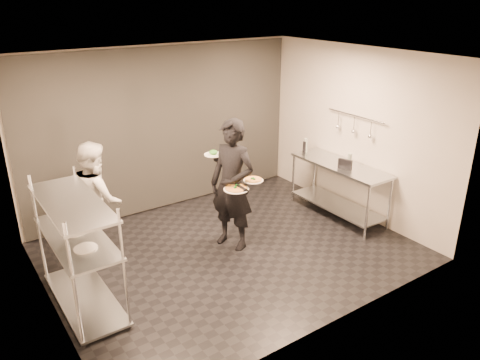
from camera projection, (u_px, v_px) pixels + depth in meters
room_shell at (189, 141)px, 7.29m from camera, size 5.00×4.00×2.80m
pass_rack at (78, 248)px, 5.49m from camera, size 0.60×1.60×1.50m
prep_counter at (339, 181)px, 7.82m from camera, size 0.60×1.80×0.92m
utensil_rail at (354, 125)px, 7.61m from camera, size 0.07×1.20×0.31m
waiter at (232, 185)px, 6.74m from camera, size 0.70×0.83×1.94m
chef at (97, 199)px, 6.63m from camera, size 0.68×0.85×1.68m
pizza_plate_near at (236, 188)px, 6.52m from camera, size 0.36×0.36×0.05m
pizza_plate_far at (253, 180)px, 6.63m from camera, size 0.28×0.28×0.05m
salad_plate at (213, 153)px, 6.78m from camera, size 0.27×0.27×0.07m
pos_monitor at (345, 164)px, 7.46m from camera, size 0.11×0.23×0.16m
bottle_green at (306, 145)px, 8.25m from camera, size 0.07×0.07×0.25m
bottle_clear at (349, 160)px, 7.56m from camera, size 0.07×0.07×0.22m
bottle_dark at (304, 147)px, 8.24m from camera, size 0.06×0.06×0.20m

